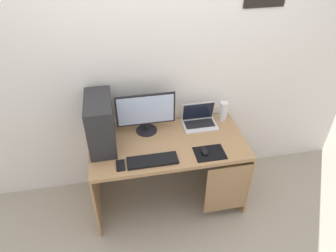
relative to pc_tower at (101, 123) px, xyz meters
name	(u,v)px	position (x,y,z in m)	size (l,w,h in m)	color
ground_plane	(168,197)	(0.56, -0.09, -0.95)	(8.00, 8.00, 0.00)	#9E9384
wall_back	(160,64)	(0.56, 0.30, 0.35)	(4.00, 0.05, 2.60)	silver
desk	(170,155)	(0.58, -0.10, -0.37)	(1.38, 0.70, 0.72)	#A37A51
pc_tower	(101,123)	(0.00, 0.00, 0.00)	(0.22, 0.46, 0.45)	#232326
monitor	(146,113)	(0.40, 0.11, -0.02)	(0.53, 0.20, 0.39)	black
laptop	(199,120)	(0.91, 0.13, -0.18)	(0.32, 0.21, 0.22)	silver
speaker	(223,111)	(1.15, 0.16, -0.13)	(0.08, 0.08, 0.19)	silver
keyboard	(152,161)	(0.39, -0.31, -0.21)	(0.42, 0.14, 0.02)	black
mousepad	(210,153)	(0.88, -0.30, -0.22)	(0.26, 0.20, 0.01)	black
mouse_left	(204,151)	(0.84, -0.29, -0.20)	(0.06, 0.10, 0.03)	black
cell_phone	(121,165)	(0.13, -0.31, -0.22)	(0.07, 0.13, 0.01)	black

